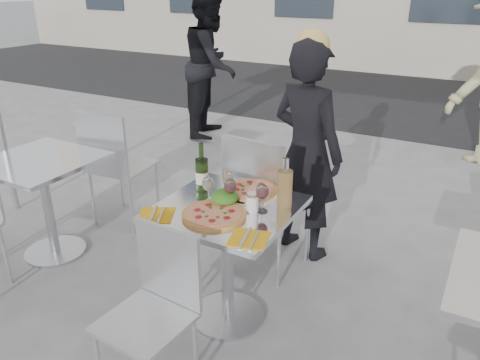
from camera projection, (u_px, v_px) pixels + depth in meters
The scene contains 21 objects.
ground at pixel (228, 317), 2.84m from camera, with size 80.00×80.00×0.00m, color slate.
street_asphalt at pixel (419, 98), 8.06m from camera, with size 24.00×5.00×0.00m, color black.
main_table at pixel (227, 240), 2.63m from camera, with size 0.72×0.72×0.75m.
side_table_left at pixel (44, 187), 3.30m from camera, with size 0.72×0.72×0.75m.
chair_far at pixel (262, 195), 3.06m from camera, with size 0.50×0.51×1.00m.
chair_near at pixel (156, 299), 2.21m from camera, with size 0.41×0.42×0.83m.
side_chair_lfar at pixel (114, 160), 3.70m from camera, with size 0.48×0.50×0.97m.
woman_diner at pixel (307, 152), 3.26m from camera, with size 0.57×0.37×1.56m, color black.
pedestrian_a at pixel (211, 64), 5.87m from camera, with size 0.88×0.69×1.81m, color black.
pizza_near at pixel (214, 214), 2.44m from camera, with size 0.34×0.34×0.02m.
pizza_far at pixel (251, 191), 2.70m from camera, with size 0.34×0.34×0.03m.
salad_plate at pixel (225, 199), 2.55m from camera, with size 0.22×0.22×0.09m.
wine_bottle at pixel (202, 173), 2.68m from camera, with size 0.07×0.08×0.29m.
carafe at pixel (285, 189), 2.47m from camera, with size 0.08×0.08×0.29m.
sugar_shaker at pixel (252, 202), 2.47m from camera, with size 0.06×0.06×0.11m.
wineglass_white_a at pixel (208, 185), 2.54m from camera, with size 0.07×0.07×0.16m.
wineglass_white_b at pixel (227, 179), 2.62m from camera, with size 0.07×0.07×0.16m.
wineglass_red_a at pixel (230, 187), 2.51m from camera, with size 0.07×0.07×0.16m.
wineglass_red_b at pixel (262, 193), 2.45m from camera, with size 0.07×0.07×0.16m.
napkin_left at pixel (156, 215), 2.45m from camera, with size 0.24×0.24×0.01m.
napkin_right at pixel (249, 238), 2.22m from camera, with size 0.22×0.22×0.01m.
Camera 1 is at (1.17, -1.96, 1.89)m, focal length 35.00 mm.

